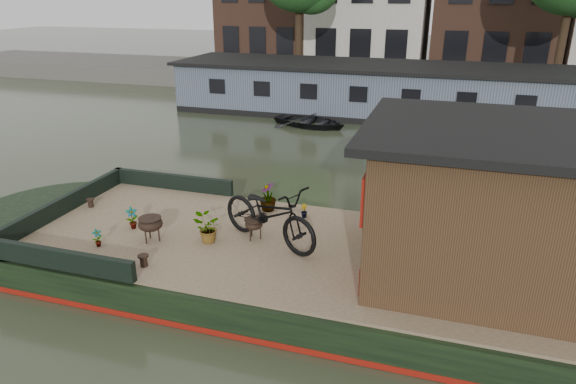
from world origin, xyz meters
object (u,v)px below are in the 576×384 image
(potted_plant_a, at_px, (132,218))
(brazier_front, at_px, (151,229))
(bicycle, at_px, (269,214))
(dinghy, at_px, (311,118))
(brazier_rear, at_px, (254,229))
(cabin, at_px, (492,203))

(potted_plant_a, distance_m, brazier_front, 0.72)
(bicycle, bearing_deg, brazier_front, 129.69)
(brazier_front, height_order, dinghy, brazier_front)
(bicycle, relative_size, brazier_front, 4.63)
(bicycle, height_order, potted_plant_a, bicycle)
(potted_plant_a, relative_size, brazier_rear, 1.09)
(potted_plant_a, bearing_deg, bicycle, 4.84)
(brazier_rear, bearing_deg, dinghy, 99.84)
(cabin, xyz_separation_m, dinghy, (-5.88, 11.19, -1.57))
(cabin, xyz_separation_m, bicycle, (-3.63, 0.01, -0.66))
(brazier_rear, bearing_deg, brazier_front, -159.92)
(cabin, bearing_deg, brazier_front, -174.22)
(brazier_front, relative_size, dinghy, 0.16)
(bicycle, xyz_separation_m, brazier_rear, (-0.32, 0.06, -0.37))
(bicycle, bearing_deg, brazier_rear, 104.12)
(cabin, height_order, brazier_front, cabin)
(potted_plant_a, xyz_separation_m, brazier_front, (0.63, -0.36, 0.01))
(brazier_front, bearing_deg, potted_plant_a, 150.61)
(brazier_rear, xyz_separation_m, dinghy, (-1.93, 11.13, -0.54))
(bicycle, relative_size, dinghy, 0.73)
(bicycle, relative_size, potted_plant_a, 4.93)
(cabin, distance_m, bicycle, 3.69)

